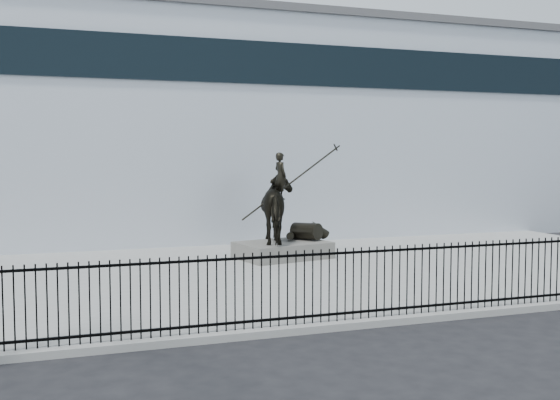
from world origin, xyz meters
name	(u,v)px	position (x,y,z in m)	size (l,w,h in m)	color
ground	(348,347)	(0.00, 0.00, 0.00)	(120.00, 120.00, 0.00)	black
plaza	(243,276)	(0.00, 7.00, 0.07)	(30.00, 12.00, 0.15)	gray
building	(166,134)	(0.00, 20.00, 4.50)	(44.00, 14.00, 9.00)	silver
picket_fence	(322,286)	(0.00, 1.25, 0.90)	(22.10, 0.10, 1.50)	black
statue_plinth	(283,250)	(2.00, 9.28, 0.42)	(2.84, 1.95, 0.53)	#585551
equestrian_statue	(284,208)	(2.05, 9.29, 1.80)	(3.58, 2.60, 3.09)	black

